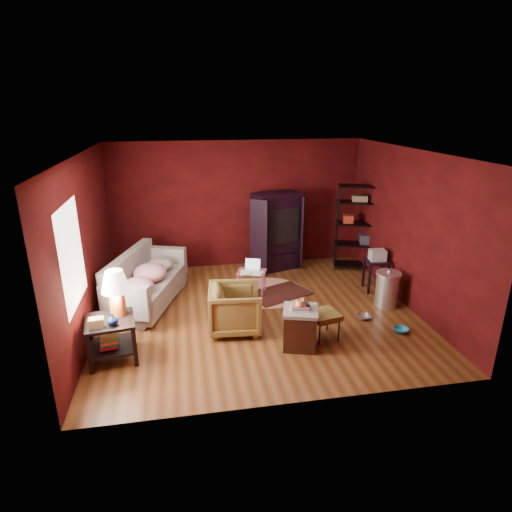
{
  "coord_description": "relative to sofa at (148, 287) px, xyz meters",
  "views": [
    {
      "loc": [
        -1.25,
        -6.75,
        3.52
      ],
      "look_at": [
        0.0,
        0.2,
        1.0
      ],
      "focal_mm": 30.0,
      "sensor_mm": 36.0,
      "label": 1
    }
  ],
  "objects": [
    {
      "name": "laptop_desk",
      "position": [
        1.96,
        0.2,
        0.06
      ],
      "size": [
        0.64,
        0.56,
        0.67
      ],
      "rotation": [
        0.0,
        0.0,
        -0.34
      ],
      "color": "#9C4753",
      "rests_on": "ground"
    },
    {
      "name": "mug",
      "position": [
        2.33,
        -1.9,
        0.4
      ],
      "size": [
        0.15,
        0.14,
        0.13
      ],
      "primitive_type": "imported",
      "rotation": [
        0.0,
        0.0,
        -0.32
      ],
      "color": "#FAD77A",
      "rests_on": "hamper"
    },
    {
      "name": "wire_shelving",
      "position": [
        4.48,
        1.11,
        0.68
      ],
      "size": [
        1.0,
        0.66,
        1.9
      ],
      "rotation": [
        0.0,
        0.0,
        -0.3
      ],
      "color": "black",
      "rests_on": "ground"
    },
    {
      "name": "hamper",
      "position": [
        2.35,
        -1.86,
        -0.03
      ],
      "size": [
        0.64,
        0.64,
        0.72
      ],
      "rotation": [
        0.0,
        0.0,
        -0.29
      ],
      "color": "#421D0F",
      "rests_on": "ground"
    },
    {
      "name": "sofa_cushions",
      "position": [
        -0.05,
        0.04,
        0.08
      ],
      "size": [
        1.46,
        2.28,
        0.89
      ],
      "rotation": [
        0.0,
        0.0,
        -0.32
      ],
      "color": "gray",
      "rests_on": "sofa"
    },
    {
      "name": "armchair",
      "position": [
        1.45,
        -1.19,
        0.06
      ],
      "size": [
        0.84,
        0.89,
        0.84
      ],
      "primitive_type": "imported",
      "rotation": [
        0.0,
        0.0,
        1.47
      ],
      "color": "black",
      "rests_on": "ground"
    },
    {
      "name": "rug_round",
      "position": [
        2.3,
        0.16,
        -0.35
      ],
      "size": [
        1.62,
        1.62,
        0.01
      ],
      "rotation": [
        0.0,
        0.0,
        -0.11
      ],
      "color": "#EEE0C7",
      "rests_on": "ground"
    },
    {
      "name": "pet_bowl_steel",
      "position": [
        3.69,
        -1.2,
        -0.24
      ],
      "size": [
        0.25,
        0.06,
        0.25
      ],
      "primitive_type": "imported",
      "rotation": [
        0.0,
        0.0,
        -0.01
      ],
      "color": "#AFB1B6",
      "rests_on": "ground"
    },
    {
      "name": "footstool",
      "position": [
        2.79,
        -1.68,
        0.02
      ],
      "size": [
        0.51,
        0.51,
        0.44
      ],
      "rotation": [
        0.0,
        0.0,
        0.21
      ],
      "color": "black",
      "rests_on": "ground"
    },
    {
      "name": "pet_bowl_turquoise",
      "position": [
        4.1,
        -1.75,
        -0.24
      ],
      "size": [
        0.24,
        0.08,
        0.24
      ],
      "primitive_type": "imported",
      "rotation": [
        0.0,
        0.0,
        -0.02
      ],
      "color": "teal",
      "rests_on": "ground"
    },
    {
      "name": "tv_armoire",
      "position": [
        2.72,
        1.44,
        0.53
      ],
      "size": [
        1.3,
        0.94,
        1.72
      ],
      "rotation": [
        0.0,
        0.0,
        0.28
      ],
      "color": "black",
      "rests_on": "ground"
    },
    {
      "name": "room",
      "position": [
        1.89,
        -0.65,
        1.04
      ],
      "size": [
        5.54,
        5.04,
        2.84
      ],
      "color": "brown",
      "rests_on": "ground"
    },
    {
      "name": "side_table",
      "position": [
        -0.35,
        -1.64,
        0.43
      ],
      "size": [
        0.76,
        0.76,
        1.32
      ],
      "rotation": [
        0.0,
        0.0,
        0.15
      ],
      "color": "black",
      "rests_on": "ground"
    },
    {
      "name": "small_stand",
      "position": [
        4.4,
        -0.09,
        0.27
      ],
      "size": [
        0.46,
        0.46,
        0.85
      ],
      "rotation": [
        0.0,
        0.0,
        -0.1
      ],
      "color": "black",
      "rests_on": "ground"
    },
    {
      "name": "rug_oriental",
      "position": [
        2.48,
        0.05,
        -0.35
      ],
      "size": [
        1.36,
        1.15,
        0.01
      ],
      "rotation": [
        0.0,
        0.0,
        0.4
      ],
      "color": "#481913",
      "rests_on": "ground"
    },
    {
      "name": "trash_can",
      "position": [
        4.3,
        -0.79,
        -0.03
      ],
      "size": [
        0.52,
        0.52,
        0.71
      ],
      "rotation": [
        0.0,
        0.0,
        0.17
      ],
      "color": "white",
      "rests_on": "ground"
    },
    {
      "name": "sofa",
      "position": [
        0.0,
        0.0,
        0.0
      ],
      "size": [
        1.2,
        1.91,
        0.72
      ],
      "primitive_type": "imported",
      "rotation": [
        0.0,
        0.0,
        1.18
      ],
      "color": "gray",
      "rests_on": "ground"
    },
    {
      "name": "vase",
      "position": [
        -0.34,
        -1.87,
        0.35
      ],
      "size": [
        0.21,
        0.21,
        0.16
      ],
      "primitive_type": "imported",
      "rotation": [
        0.0,
        0.0,
        0.39
      ],
      "color": "#0B163A",
      "rests_on": "side_table"
    }
  ]
}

